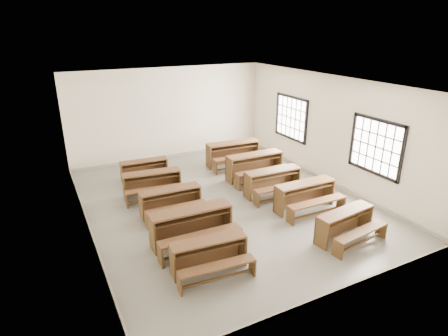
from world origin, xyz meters
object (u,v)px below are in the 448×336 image
desk_set_1 (192,224)px  desk_set_5 (346,223)px  desk_set_7 (273,180)px  desk_set_6 (306,194)px  desk_set_0 (209,253)px  desk_set_9 (233,152)px  desk_set_2 (171,200)px  desk_set_4 (144,169)px  desk_set_8 (255,165)px  desk_set_3 (152,182)px

desk_set_1 → desk_set_5: 3.42m
desk_set_1 → desk_set_7: bearing=24.8°
desk_set_1 → desk_set_6: desk_set_1 is taller
desk_set_0 → desk_set_6: 3.55m
desk_set_1 → desk_set_0: bearing=-93.5°
desk_set_0 → desk_set_1: size_ratio=0.85×
desk_set_6 → desk_set_9: size_ratio=0.89×
desk_set_0 → desk_set_2: desk_set_2 is taller
desk_set_2 → desk_set_9: desk_set_9 is taller
desk_set_2 → desk_set_7: 2.97m
desk_set_2 → desk_set_4: (0.03, 2.51, -0.03)m
desk_set_2 → desk_set_7: desk_set_7 is taller
desk_set_8 → desk_set_3: bearing=177.3°
desk_set_1 → desk_set_9: size_ratio=0.97×
desk_set_7 → desk_set_3: bearing=156.4°
desk_set_7 → desk_set_9: desk_set_9 is taller
desk_set_4 → desk_set_5: desk_set_5 is taller
desk_set_2 → desk_set_8: desk_set_8 is taller
desk_set_5 → desk_set_9: bearing=82.8°
desk_set_4 → desk_set_6: desk_set_6 is taller
desk_set_0 → desk_set_3: 3.85m
desk_set_4 → desk_set_1: bearing=-88.2°
desk_set_4 → desk_set_3: bearing=-93.0°
desk_set_1 → desk_set_5: desk_set_1 is taller
desk_set_3 → desk_set_5: (3.18, -4.15, -0.02)m
desk_set_4 → desk_set_9: 3.08m
desk_set_0 → desk_set_2: bearing=91.7°
desk_set_1 → desk_set_4: desk_set_1 is taller
desk_set_7 → desk_set_9: bearing=88.8°
desk_set_3 → desk_set_6: size_ratio=1.01×
desk_set_2 → desk_set_9: bearing=39.7°
desk_set_2 → desk_set_8: (3.12, 1.07, 0.07)m
desk_set_0 → desk_set_1: desk_set_1 is taller
desk_set_6 → desk_set_7: desk_set_6 is taller
desk_set_9 → desk_set_3: bearing=-156.2°
desk_set_4 → desk_set_5: 6.19m
desk_set_0 → desk_set_8: 4.88m
desk_set_0 → desk_set_3: size_ratio=0.93×
desk_set_6 → desk_set_8: (-0.07, 2.39, 0.04)m
desk_set_1 → desk_set_3: (-0.06, 2.77, -0.06)m
desk_set_3 → desk_set_7: desk_set_7 is taller
desk_set_6 → desk_set_7: (-0.23, 1.15, -0.00)m
desk_set_1 → desk_set_9: desk_set_9 is taller
desk_set_6 → desk_set_7: bearing=101.2°
desk_set_0 → desk_set_7: size_ratio=0.93×
desk_set_4 → desk_set_7: desk_set_7 is taller
desk_set_9 → desk_set_7: bearing=-89.1°
desk_set_2 → desk_set_5: 4.21m
desk_set_6 → desk_set_8: desk_set_8 is taller
desk_set_9 → desk_set_2: bearing=-137.9°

